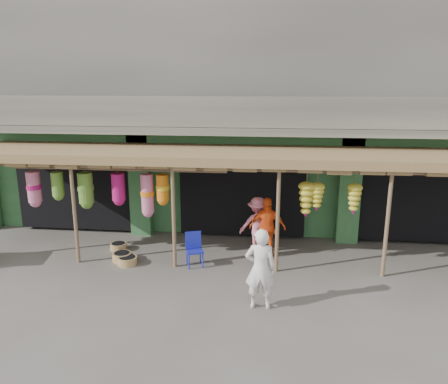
# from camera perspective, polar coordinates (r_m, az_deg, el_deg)

# --- Properties ---
(ground) EXTENTS (80.00, 80.00, 0.00)m
(ground) POSITION_cam_1_polar(r_m,az_deg,el_deg) (11.06, 1.54, -9.63)
(ground) COLOR #514C47
(ground) RESTS_ON ground
(building) EXTENTS (16.40, 6.80, 7.00)m
(building) POSITION_cam_1_polar(r_m,az_deg,el_deg) (15.00, 3.21, 10.05)
(building) COLOR gray
(building) RESTS_ON ground
(awning) EXTENTS (14.00, 2.70, 2.79)m
(awning) POSITION_cam_1_polar(r_m,az_deg,el_deg) (11.08, 1.05, 4.35)
(awning) COLOR brown
(awning) RESTS_ON ground
(blue_chair) EXTENTS (0.51, 0.52, 0.84)m
(blue_chair) POSITION_cam_1_polar(r_m,az_deg,el_deg) (10.98, -3.94, -7.18)
(blue_chair) COLOR #1A21AE
(blue_chair) RESTS_ON ground
(basket_left) EXTENTS (0.47, 0.47, 0.19)m
(basket_left) POSITION_cam_1_polar(r_m,az_deg,el_deg) (12.35, -13.61, -6.94)
(basket_left) COLOR #9B6946
(basket_left) RESTS_ON ground
(basket_mid) EXTENTS (0.55, 0.55, 0.19)m
(basket_mid) POSITION_cam_1_polar(r_m,az_deg,el_deg) (11.38, -12.52, -8.74)
(basket_mid) COLOR brown
(basket_mid) RESTS_ON ground
(basket_right) EXTENTS (0.62, 0.62, 0.22)m
(basket_right) POSITION_cam_1_polar(r_m,az_deg,el_deg) (11.59, -13.19, -8.26)
(basket_right) COLOR #A1844B
(basket_right) RESTS_ON ground
(person_front) EXTENTS (0.62, 0.41, 1.69)m
(person_front) POSITION_cam_1_polar(r_m,az_deg,el_deg) (8.88, 4.77, -9.98)
(person_front) COLOR white
(person_front) RESTS_ON ground
(person_vendor) EXTENTS (0.96, 0.44, 1.60)m
(person_vendor) POSITION_cam_1_polar(r_m,az_deg,el_deg) (11.40, 5.70, -4.64)
(person_vendor) COLOR #F25316
(person_vendor) RESTS_ON ground
(person_shopper) EXTENTS (0.98, 0.57, 1.52)m
(person_shopper) POSITION_cam_1_polar(r_m,az_deg,el_deg) (11.70, 4.43, -4.29)
(person_shopper) COLOR pink
(person_shopper) RESTS_ON ground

